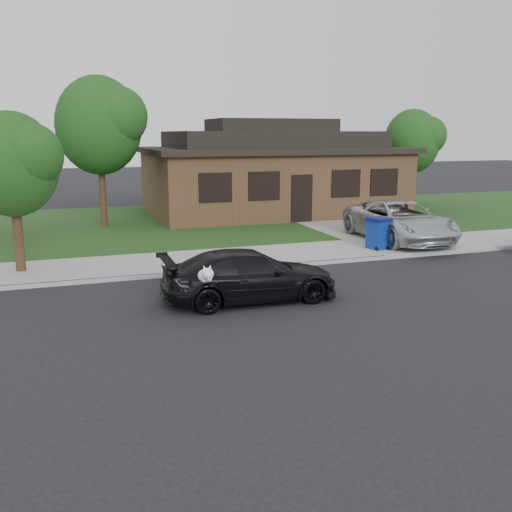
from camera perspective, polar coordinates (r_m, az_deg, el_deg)
name	(u,v)px	position (r m, az deg, el deg)	size (l,w,h in m)	color
ground	(329,298)	(14.57, 7.34, -4.19)	(120.00, 120.00, 0.00)	black
sidewalk	(263,256)	(19.02, 0.68, -0.03)	(60.00, 3.00, 0.12)	gray
curb	(279,266)	(17.65, 2.32, -1.00)	(60.00, 0.12, 0.12)	gray
lawn	(205,222)	(26.57, -5.16, 3.43)	(60.00, 13.00, 0.13)	#193814
driveway	(351,225)	(25.94, 9.48, 3.11)	(4.50, 13.00, 0.14)	gray
sedan	(249,276)	(14.07, -0.66, -1.98)	(4.42, 2.09, 1.28)	black
minivan	(399,221)	(21.96, 14.15, 3.42)	(2.46, 5.33, 1.48)	#B7BABF
recycling_bin	(378,233)	(20.27, 12.13, 2.23)	(0.82, 0.82, 1.10)	navy
house	(271,172)	(29.42, 1.47, 8.37)	(12.60, 8.60, 4.65)	#422B1C
tree_0	(103,124)	(25.45, -15.04, 12.67)	(3.78, 3.60, 6.34)	#332114
tree_1	(415,140)	(32.60, 15.66, 11.09)	(3.15, 3.00, 5.25)	#332114
tree_2	(16,163)	(17.66, -22.88, 8.60)	(2.73, 2.60, 4.59)	#332114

